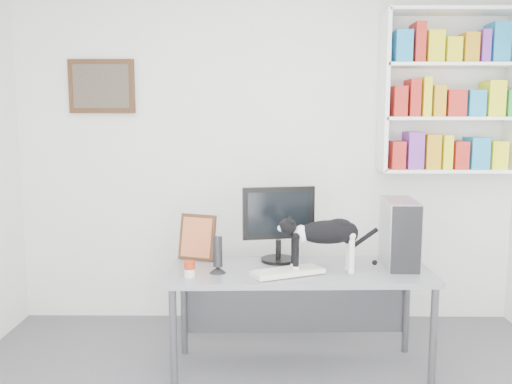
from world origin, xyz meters
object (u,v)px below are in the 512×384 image
Objects in this scene: pc_tower at (399,233)px; soup_can at (190,269)px; monitor at (279,224)px; keyboard at (288,272)px; speaker at (218,254)px; bookshelf at (449,92)px; leaning_print at (197,236)px; desk at (299,320)px; cat at (325,246)px.

pc_tower reaches higher than soup_can.
monitor reaches higher than keyboard.
monitor reaches higher than speaker.
leaning_print is (-1.87, -0.60, -1.00)m from bookshelf.
pc_tower is 1.38m from soup_can.
bookshelf is at bearing 15.30° from monitor.
bookshelf is 1.96m from keyboard.
monitor reaches higher than desk.
monitor is at bearing 26.46° from speaker.
desk is at bearing -64.69° from monitor.
speaker reaches higher than desk.
soup_can is at bearing -151.45° from bookshelf.
soup_can is (-1.87, -1.02, -1.11)m from bookshelf.
speaker reaches higher than soup_can.
monitor is 1.19× the size of pc_tower.
monitor is 0.56m from leaning_print.
pc_tower is (-0.53, -0.75, -0.94)m from bookshelf.
monitor is at bearing -153.74° from bookshelf.
leaning_print is at bearing 159.76° from desk.
pc_tower is (0.65, 0.09, 0.56)m from desk.
soup_can is at bearing -160.83° from speaker.
leaning_print is (-0.55, 0.05, -0.10)m from monitor.
bookshelf is at bearing 19.33° from speaker.
speaker is at bearing -171.15° from desk.
monitor is 5.25× the size of soup_can.
speaker is (-0.52, -0.10, 0.47)m from desk.
cat is (0.83, -0.32, 0.01)m from leaning_print.
cat is at bearing -54.72° from monitor.
pc_tower reaches higher than keyboard.
keyboard is 0.60m from soup_can.
keyboard is 4.51× the size of soup_can.
desk is 0.81m from soup_can.
keyboard is at bearing -10.96° from leaning_print.
monitor is 0.50m from speaker.
speaker is at bearing -43.28° from leaning_print.
cat is (0.15, -0.09, 0.52)m from desk.
monitor is at bearing 176.53° from pc_tower.
cat is (0.84, 0.10, 0.13)m from soup_can.
bookshelf is at bearing 28.55° from soup_can.
bookshelf reaches higher than leaning_print.
leaning_print reaches higher than speaker.
cat is at bearing -157.45° from pc_tower.
desk is 0.71m from speaker.
soup_can reaches higher than desk.
desk is at bearing -144.89° from bookshelf.
speaker is 0.67m from cat.
bookshelf is at bearing 13.62° from keyboard.
desk is 0.65m from monitor.
soup_can is (-0.69, -0.19, 0.40)m from desk.
cat is (-1.04, -0.92, -0.98)m from bookshelf.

